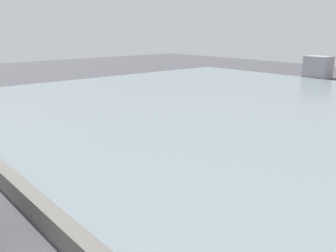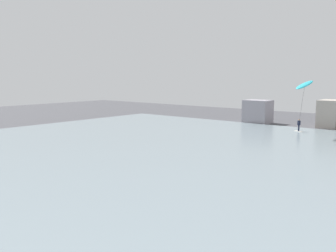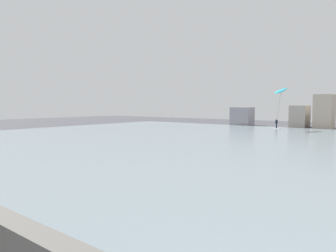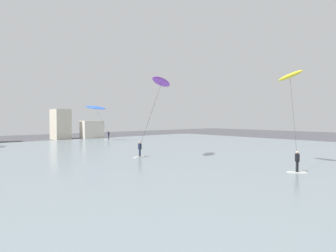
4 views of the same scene
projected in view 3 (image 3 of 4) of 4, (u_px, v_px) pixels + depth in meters
The scene contains 3 objects.
seawall_barrier at pixel (0, 232), 8.94m from camera, with size 60.00×0.70×1.06m, color #66635E.
water_bay at pixel (293, 148), 29.81m from camera, with size 84.00×52.00×0.10m, color gray.
kitesurfer_cyan at pixel (281, 93), 49.79m from camera, with size 2.95×4.87×6.90m.
Camera 3 is at (9.15, 0.73, 4.15)m, focal length 33.73 mm.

